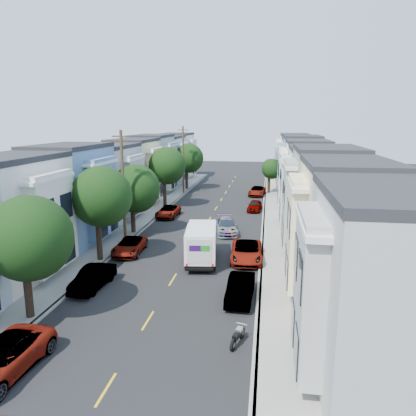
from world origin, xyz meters
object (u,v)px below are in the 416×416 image
utility_pole_far (183,160)px  tree_far_r (271,169)px  tree_d (166,166)px  tree_e (188,158)px  parked_left_b (93,278)px  parked_right_c (255,206)px  utility_pole_near (123,187)px  parked_left_c (130,246)px  parked_right_d (257,191)px  tree_a (28,238)px  tree_b (100,197)px  motorcycle (238,336)px  parked_right_b (247,252)px  tree_c (135,189)px  fedex_truck (201,242)px  lead_sedan (226,226)px  parked_left_a (1,359)px  parked_right_a (240,289)px  parked_left_d (168,212)px

utility_pole_far → tree_far_r: bearing=8.2°
tree_d → tree_e: size_ratio=1.04×
parked_left_b → parked_right_c: parked_left_b is taller
tree_far_r → parked_left_b: size_ratio=1.26×
tree_e → utility_pole_near: 29.96m
parked_left_c → parked_right_d: bearing=67.9°
tree_a → parked_left_b: bearing=72.9°
parked_right_d → tree_a: bearing=-100.0°
tree_b → parked_left_c: bearing=56.9°
motorcycle → parked_right_b: bearing=106.6°
tree_c → fedex_truck: bearing=-42.7°
parked_left_c → parked_right_d: 30.30m
lead_sedan → tree_c: bearing=179.4°
tree_c → parked_right_c: 16.87m
tree_e → tree_b: bearing=-90.0°
parked_right_b → motorcycle: 12.43m
tree_e → parked_right_c: size_ratio=1.81×
tree_d → parked_left_a: tree_d is taller
lead_sedan → parked_right_a: lead_sedan is taller
parked_left_c → parked_right_a: 12.43m
tree_a → tree_far_r: (13.20, 42.64, -0.95)m
tree_c → parked_left_d: tree_c is taller
parked_right_d → motorcycle: 41.47m
parked_right_a → motorcycle: size_ratio=2.27×
tree_a → parked_left_a: size_ratio=1.31×
parked_right_d → motorcycle: bearing=-84.3°
parked_left_b → parked_left_d: 20.66m
fedex_truck → parked_right_d: fedex_truck is taller
fedex_truck → parked_left_a: bearing=-118.5°
tree_e → motorcycle: bearing=-75.9°
tree_a → fedex_truck: size_ratio=1.19×
lead_sedan → utility_pole_near: bearing=-162.2°
tree_d → parked_left_b: size_ratio=1.82×
tree_a → parked_left_a: 6.50m
tree_far_r → parked_left_d: tree_far_r is taller
utility_pole_near → parked_right_c: size_ratio=2.45×
parked_left_b → tree_e: bearing=95.7°
tree_e → parked_right_a: tree_e is taller
utility_pole_far → parked_right_a: 38.44m
tree_b → tree_e: size_ratio=1.02×
utility_pole_far → lead_sedan: (8.77, -21.40, -4.43)m
parked_left_a → parked_right_c: size_ratio=1.32×
parked_right_a → tree_e: bearing=107.4°
tree_c → parked_left_b: 13.95m
tree_a → parked_left_b: 6.23m
tree_a → utility_pole_far: utility_pole_far is taller
fedex_truck → parked_left_a: (-6.27, -15.79, -0.84)m
tree_far_r → parked_left_b: 39.99m
tree_d → parked_left_a: bearing=-87.7°
tree_d → motorcycle: size_ratio=4.04×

